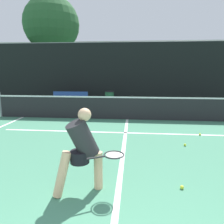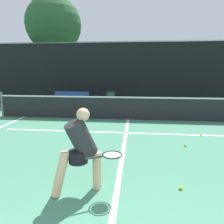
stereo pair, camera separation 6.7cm
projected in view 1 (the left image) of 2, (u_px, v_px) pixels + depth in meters
court_service_line at (126, 133)px, 7.13m from camera, size 8.25×0.10×0.01m
court_center_mark at (124, 148)px, 5.73m from camera, size 0.10×6.77×0.01m
net at (127, 107)px, 8.93m from camera, size 11.09×0.09×1.07m
fence_back at (129, 75)px, 12.02m from camera, size 24.00×0.06×3.49m
player_practicing at (82, 148)px, 3.58m from camera, size 1.25×0.53×1.45m
tennis_ball_scattered_0 at (185, 145)px, 5.92m from camera, size 0.07×0.07×0.07m
tennis_ball_scattered_2 at (182, 187)px, 3.80m from camera, size 0.07×0.07×0.07m
tennis_ball_scattered_5 at (200, 134)px, 6.87m from camera, size 0.07×0.07×0.07m
courtside_bench at (70, 99)px, 11.65m from camera, size 1.89×0.42×0.86m
trash_bin at (109, 100)px, 11.53m from camera, size 0.49×0.49×0.91m
parked_car at (113, 89)px, 15.52m from camera, size 1.81×4.62×1.49m
tree_west at (28, 54)px, 17.42m from camera, size 3.23×3.23×3.74m
tree_mid at (52, 25)px, 17.24m from camera, size 4.37×4.37×7.69m
building_far at (132, 65)px, 25.09m from camera, size 36.00×2.40×5.01m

